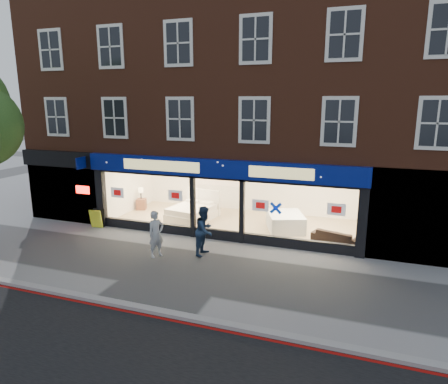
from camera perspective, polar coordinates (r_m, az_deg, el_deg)
The scene contains 12 objects.
ground at distance 13.72m, azimuth -5.59°, elevation -10.77°, with size 120.00×120.00×0.00m, color gray.
kerb_line at distance 11.30m, azimuth -12.58°, elevation -16.52°, with size 60.00×0.10×0.01m, color #8C0A07.
kerb_stone at distance 11.42m, azimuth -12.04°, elevation -15.85°, with size 60.00×0.25×0.12m, color gray.
showroom_floor at distance 18.28m, azimuth 1.44°, elevation -4.42°, with size 11.00×4.50×0.10m, color tan.
building at distance 19.10m, azimuth 3.17°, elevation 16.43°, with size 19.00×8.26×10.30m.
display_bed at distance 18.72m, azimuth -4.47°, elevation -2.78°, with size 2.11×2.43×1.22m.
bedside_table at distance 20.67m, azimuth -11.71°, elevation -1.70°, with size 0.45×0.45×0.55m, color brown.
mattress_stack at distance 17.28m, azimuth 8.76°, elevation -4.20°, with size 1.98×2.19×0.71m.
sofa at distance 16.09m, azimuth 15.72°, elevation -6.19°, with size 1.82×0.71×0.53m, color black.
a_board at distance 18.52m, azimuth -17.64°, elevation -3.61°, with size 0.55×0.35×0.84m, color yellow.
pedestrian_grey at distance 14.54m, azimuth -9.67°, elevation -5.92°, with size 0.62×0.41×1.70m, color #B4B7BC.
pedestrian_blue at distance 14.54m, azimuth -2.77°, elevation -5.51°, with size 0.88×0.69×1.81m, color #1B2F4D.
Camera 1 is at (5.45, -11.33, 5.51)m, focal length 32.00 mm.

